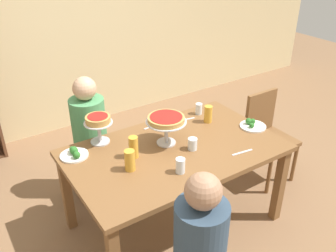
{
  "coord_description": "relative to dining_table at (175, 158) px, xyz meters",
  "views": [
    {
      "loc": [
        -1.34,
        -1.94,
        2.24
      ],
      "look_at": [
        0.0,
        0.1,
        0.89
      ],
      "focal_mm": 39.06,
      "sensor_mm": 36.0,
      "label": 1
    }
  ],
  "objects": [
    {
      "name": "ground_plane",
      "position": [
        0.0,
        0.0,
        -0.66
      ],
      "size": [
        12.0,
        12.0,
        0.0
      ],
      "primitive_type": "plane",
      "color": "#846042"
    },
    {
      "name": "rear_partition",
      "position": [
        0.0,
        2.2,
        0.74
      ],
      "size": [
        8.0,
        0.12,
        2.8
      ],
      "primitive_type": "cube",
      "color": "beige",
      "rests_on": "ground_plane"
    },
    {
      "name": "dining_table",
      "position": [
        0.0,
        0.0,
        0.0
      ],
      "size": [
        1.63,
        0.99,
        0.74
      ],
      "color": "brown",
      "rests_on": "ground_plane"
    },
    {
      "name": "diner_far_left",
      "position": [
        -0.38,
        0.78,
        -0.16
      ],
      "size": [
        0.34,
        0.34,
        1.15
      ],
      "rotation": [
        0.0,
        0.0,
        -1.57
      ],
      "color": "#382D28",
      "rests_on": "ground_plane"
    },
    {
      "name": "chair_head_east",
      "position": [
        1.12,
        0.08,
        -0.17
      ],
      "size": [
        0.4,
        0.4,
        0.87
      ],
      "rotation": [
        0.0,
        0.0,
        3.14
      ],
      "color": "brown",
      "rests_on": "ground_plane"
    },
    {
      "name": "deep_dish_pizza_stand",
      "position": [
        -0.01,
        0.1,
        0.28
      ],
      "size": [
        0.31,
        0.31,
        0.23
      ],
      "color": "silver",
      "rests_on": "dining_table"
    },
    {
      "name": "personal_pizza_stand",
      "position": [
        -0.44,
        0.4,
        0.26
      ],
      "size": [
        0.22,
        0.22,
        0.23
      ],
      "color": "silver",
      "rests_on": "dining_table"
    },
    {
      "name": "salad_plate_near_diner",
      "position": [
        -0.68,
        0.32,
        0.11
      ],
      "size": [
        0.21,
        0.21,
        0.07
      ],
      "color": "white",
      "rests_on": "dining_table"
    },
    {
      "name": "salad_plate_far_diner",
      "position": [
        0.74,
        -0.07,
        0.1
      ],
      "size": [
        0.22,
        0.22,
        0.07
      ],
      "color": "white",
      "rests_on": "dining_table"
    },
    {
      "name": "beer_glass_amber_tall",
      "position": [
        0.48,
        0.2,
        0.16
      ],
      "size": [
        0.07,
        0.07,
        0.15
      ],
      "primitive_type": "cylinder",
      "color": "gold",
      "rests_on": "dining_table"
    },
    {
      "name": "beer_glass_amber_short",
      "position": [
        -0.32,
        0.07,
        0.17
      ],
      "size": [
        0.07,
        0.07,
        0.17
      ],
      "primitive_type": "cylinder",
      "color": "gold",
      "rests_on": "dining_table"
    },
    {
      "name": "beer_glass_amber_spare",
      "position": [
        -0.42,
        -0.05,
        0.16
      ],
      "size": [
        0.07,
        0.07,
        0.15
      ],
      "primitive_type": "cylinder",
      "color": "gold",
      "rests_on": "dining_table"
    },
    {
      "name": "water_glass_clear_near",
      "position": [
        0.51,
        0.37,
        0.13
      ],
      "size": [
        0.06,
        0.06,
        0.1
      ],
      "primitive_type": "cylinder",
      "color": "white",
      "rests_on": "dining_table"
    },
    {
      "name": "water_glass_clear_far",
      "position": [
        -0.14,
        -0.27,
        0.14
      ],
      "size": [
        0.07,
        0.07,
        0.11
      ],
      "primitive_type": "cylinder",
      "color": "white",
      "rests_on": "dining_table"
    },
    {
      "name": "water_glass_clear_spare",
      "position": [
        0.1,
        -0.08,
        0.13
      ],
      "size": [
        0.07,
        0.07,
        0.09
      ],
      "primitive_type": "cylinder",
      "color": "white",
      "rests_on": "dining_table"
    },
    {
      "name": "cutlery_fork_near",
      "position": [
        0.34,
        0.34,
        0.09
      ],
      "size": [
        0.18,
        0.05,
        0.0
      ],
      "primitive_type": "cube",
      "rotation": [
        0.0,
        0.0,
        2.95
      ],
      "color": "silver",
      "rests_on": "dining_table"
    },
    {
      "name": "cutlery_knife_near",
      "position": [
        0.39,
        -0.32,
        0.09
      ],
      "size": [
        0.18,
        0.04,
        0.0
      ],
      "primitive_type": "cube",
      "rotation": [
        0.0,
        0.0,
        -0.12
      ],
      "color": "silver",
      "rests_on": "dining_table"
    },
    {
      "name": "cutlery_fork_far",
      "position": [
        0.04,
        0.39,
        0.09
      ],
      "size": [
        0.18,
        0.03,
        0.0
      ],
      "primitive_type": "cube",
      "rotation": [
        0.0,
        0.0,
        3.21
      ],
      "color": "silver",
      "rests_on": "dining_table"
    }
  ]
}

